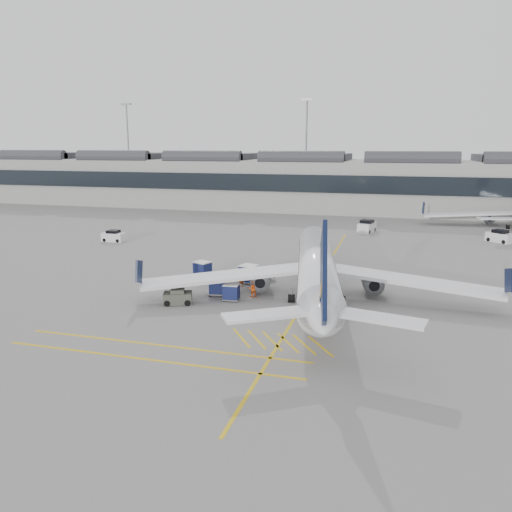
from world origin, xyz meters
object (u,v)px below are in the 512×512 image
(baggage_cart_a, at_px, (219,285))
(ramp_agent_b, at_px, (252,288))
(pushback_tug, at_px, (178,297))
(ramp_agent_a, at_px, (241,278))
(airliner_main, at_px, (317,269))
(belt_loader, at_px, (251,276))

(baggage_cart_a, relative_size, ramp_agent_b, 1.20)
(baggage_cart_a, bearing_deg, ramp_agent_b, -4.98)
(baggage_cart_a, distance_m, pushback_tug, 4.54)
(ramp_agent_a, xyz_separation_m, ramp_agent_b, (2.08, -3.06, -0.07))
(airliner_main, distance_m, ramp_agent_b, 6.40)
(airliner_main, height_order, ramp_agent_b, airliner_main)
(airliner_main, distance_m, ramp_agent_a, 8.35)
(airliner_main, bearing_deg, ramp_agent_a, 158.65)
(belt_loader, xyz_separation_m, baggage_cart_a, (-1.55, -5.97, 0.54))
(airliner_main, bearing_deg, belt_loader, 140.77)
(belt_loader, xyz_separation_m, pushback_tug, (-4.21, -9.62, 0.14))
(baggage_cart_a, relative_size, ramp_agent_a, 1.11)
(airliner_main, xyz_separation_m, ramp_agent_a, (-7.98, 1.56, -1.91))
(ramp_agent_a, relative_size, ramp_agent_b, 1.09)
(baggage_cart_a, xyz_separation_m, ramp_agent_a, (1.23, 3.29, -0.11))
(ramp_agent_a, height_order, ramp_agent_b, ramp_agent_a)
(ramp_agent_b, height_order, pushback_tug, ramp_agent_b)
(airliner_main, relative_size, belt_loader, 8.41)
(ramp_agent_a, bearing_deg, baggage_cart_a, -167.48)
(pushback_tug, bearing_deg, ramp_agent_a, 40.30)
(ramp_agent_b, relative_size, pushback_tug, 0.59)
(airliner_main, distance_m, baggage_cart_a, 9.55)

